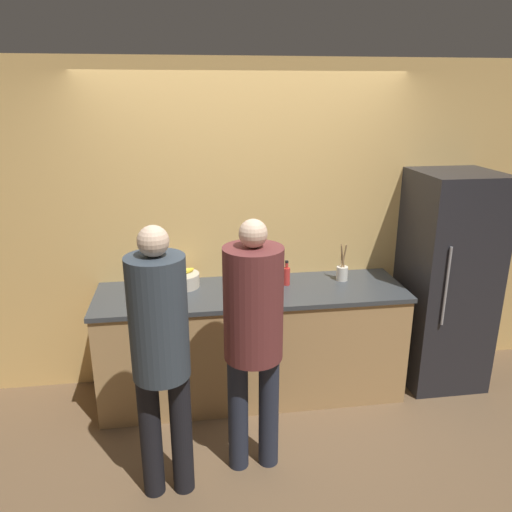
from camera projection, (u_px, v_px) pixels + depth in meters
ground_plane at (259, 419)px, 3.76m from camera, size 14.00×14.00×0.00m
wall_back at (246, 228)px, 4.05m from camera, size 5.20×0.06×2.60m
counter at (252, 341)px, 3.99m from camera, size 2.38×0.72×0.90m
refrigerator at (446, 280)px, 4.07m from camera, size 0.62×0.68×1.77m
person_left at (160, 346)px, 2.79m from camera, size 0.33×0.33×1.70m
person_center at (253, 327)px, 3.01m from camera, size 0.36×0.36×1.67m
fruit_bowl at (182, 280)px, 3.89m from camera, size 0.27×0.27×0.15m
utensil_crock at (342, 272)px, 4.02m from camera, size 0.09×0.09×0.30m
bottle_red at (287, 275)px, 3.92m from camera, size 0.05×0.05×0.20m
cup_white at (136, 286)px, 3.81m from camera, size 0.08×0.08×0.09m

